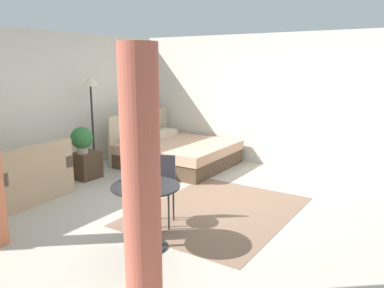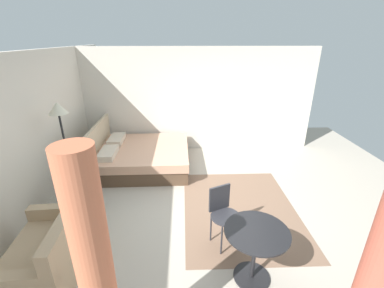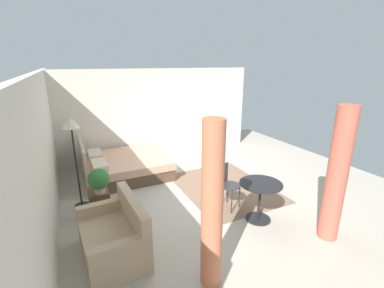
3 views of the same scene
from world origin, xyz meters
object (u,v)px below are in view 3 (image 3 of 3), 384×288
object	(u,v)px
nightstand	(100,202)
balcony_table	(260,194)
bed	(124,165)
potted_plant	(99,180)
floor_lamp	(72,134)
cafe_chair_near_window	(226,181)
couch	(115,237)

from	to	relation	value
nightstand	balcony_table	xyz separation A→B (m)	(-1.44, -2.60, 0.27)
bed	nightstand	xyz separation A→B (m)	(-1.63, 0.78, -0.02)
potted_plant	floor_lamp	bearing A→B (deg)	30.54
potted_plant	cafe_chair_near_window	distance (m)	2.39
potted_plant	floor_lamp	distance (m)	1.00
floor_lamp	balcony_table	distance (m)	3.61
potted_plant	balcony_table	bearing A→B (deg)	-117.55
bed	floor_lamp	bearing A→B (deg)	137.18
potted_plant	cafe_chair_near_window	world-z (taller)	potted_plant
nightstand	potted_plant	size ratio (longest dim) A/B	1.04
nightstand	balcony_table	size ratio (longest dim) A/B	0.64
couch	potted_plant	size ratio (longest dim) A/B	2.83
floor_lamp	balcony_table	bearing A→B (deg)	-123.20
bed	balcony_table	size ratio (longest dim) A/B	2.71
nightstand	balcony_table	bearing A→B (deg)	-119.03
bed	potted_plant	distance (m)	1.95
couch	nightstand	xyz separation A→B (m)	(1.27, 0.08, -0.05)
bed	potted_plant	world-z (taller)	bed
bed	balcony_table	world-z (taller)	bed
cafe_chair_near_window	nightstand	bearing A→B (deg)	71.04
floor_lamp	cafe_chair_near_window	bearing A→B (deg)	-115.59
floor_lamp	bed	bearing A→B (deg)	-42.82
nightstand	floor_lamp	world-z (taller)	floor_lamp
couch	nightstand	world-z (taller)	couch
balcony_table	cafe_chair_near_window	size ratio (longest dim) A/B	0.86
potted_plant	couch	bearing A→B (deg)	-177.49
floor_lamp	couch	bearing A→B (deg)	-167.61
balcony_table	potted_plant	bearing A→B (deg)	62.45
nightstand	bed	bearing A→B (deg)	-25.65
floor_lamp	potted_plant	bearing A→B (deg)	-149.46
couch	cafe_chair_near_window	size ratio (longest dim) A/B	1.50
floor_lamp	cafe_chair_near_window	world-z (taller)	floor_lamp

